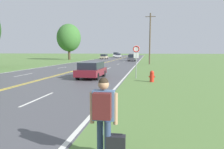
{
  "coord_description": "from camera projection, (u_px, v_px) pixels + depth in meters",
  "views": [
    {
      "loc": [
        8.64,
        -1.28,
        2.33
      ],
      "look_at": [
        6.67,
        9.74,
        1.03
      ],
      "focal_mm": 32.0,
      "sensor_mm": 36.0,
      "label": 1
    }
  ],
  "objects": [
    {
      "name": "hitchhiker_person",
      "position": [
        103.0,
        110.0,
        4.22
      ],
      "size": [
        0.61,
        0.43,
        1.78
      ],
      "rotation": [
        0.0,
        0.0,
        1.61
      ],
      "color": "navy",
      "rests_on": "ground"
    },
    {
      "name": "suitcase",
      "position": [
        116.0,
        148.0,
        4.26
      ],
      "size": [
        0.42,
        0.21,
        0.6
      ],
      "rotation": [
        0.0,
        0.0,
        1.61
      ],
      "color": "black",
      "rests_on": "ground"
    },
    {
      "name": "fire_hydrant",
      "position": [
        152.0,
        76.0,
        15.23
      ],
      "size": [
        0.48,
        0.32,
        0.87
      ],
      "color": "red",
      "rests_on": "ground"
    },
    {
      "name": "traffic_sign",
      "position": [
        136.0,
        54.0,
        17.04
      ],
      "size": [
        0.6,
        0.1,
        2.83
      ],
      "color": "gray",
      "rests_on": "ground"
    },
    {
      "name": "utility_pole_midground",
      "position": [
        150.0,
        38.0,
        35.57
      ],
      "size": [
        1.8,
        0.24,
        9.02
      ],
      "color": "brown",
      "rests_on": "ground"
    },
    {
      "name": "tree_behind_sign",
      "position": [
        69.0,
        38.0,
        55.84
      ],
      "size": [
        6.66,
        6.66,
        9.95
      ],
      "color": "#473828",
      "rests_on": "ground"
    },
    {
      "name": "car_maroon_hatchback_nearest",
      "position": [
        91.0,
        70.0,
        17.35
      ],
      "size": [
        1.93,
        3.84,
        1.41
      ],
      "rotation": [
        0.0,
        0.0,
        -1.58
      ],
      "color": "black",
      "rests_on": "ground"
    },
    {
      "name": "car_dark_grey_van_approaching",
      "position": [
        132.0,
        58.0,
        47.94
      ],
      "size": [
        1.92,
        4.42,
        1.57
      ],
      "rotation": [
        0.0,
        0.0,
        -1.6
      ],
      "color": "black",
      "rests_on": "ground"
    },
    {
      "name": "car_champagne_hatchback_mid_near",
      "position": [
        104.0,
        56.0,
        60.58
      ],
      "size": [
        1.96,
        3.55,
        1.49
      ],
      "rotation": [
        0.0,
        0.0,
        1.53
      ],
      "color": "black",
      "rests_on": "ground"
    },
    {
      "name": "car_red_sedan_mid_far",
      "position": [
        131.0,
        56.0,
        66.73
      ],
      "size": [
        2.02,
        4.5,
        1.48
      ],
      "rotation": [
        0.0,
        0.0,
        -1.54
      ],
      "color": "black",
      "rests_on": "ground"
    },
    {
      "name": "car_silver_sedan_receding",
      "position": [
        118.0,
        56.0,
        72.91
      ],
      "size": [
        2.1,
        4.92,
        1.57
      ],
      "rotation": [
        0.0,
        0.0,
        1.62
      ],
      "color": "black",
      "rests_on": "ground"
    },
    {
      "name": "car_white_van_distant",
      "position": [
        116.0,
        55.0,
        82.72
      ],
      "size": [
        1.96,
        4.25,
        1.91
      ],
      "rotation": [
        0.0,
        0.0,
        1.55
      ],
      "color": "black",
      "rests_on": "ground"
    }
  ]
}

